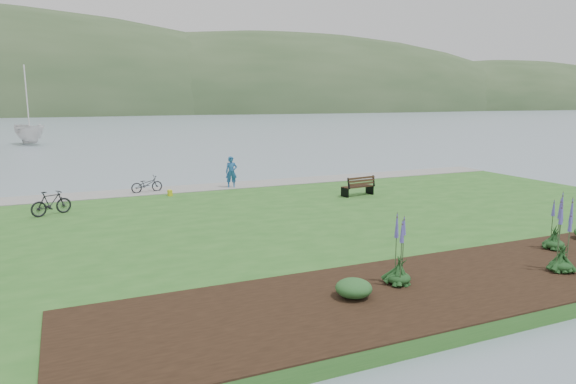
% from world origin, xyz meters
% --- Properties ---
extents(ground, '(600.00, 600.00, 0.00)m').
position_xyz_m(ground, '(0.00, 0.00, 0.00)').
color(ground, gray).
rests_on(ground, ground).
extents(lawn, '(34.00, 20.00, 0.40)m').
position_xyz_m(lawn, '(0.00, -2.00, 0.20)').
color(lawn, '#295E21').
rests_on(lawn, ground).
extents(shoreline_path, '(34.00, 2.20, 0.03)m').
position_xyz_m(shoreline_path, '(0.00, 6.90, 0.42)').
color(shoreline_path, gray).
rests_on(shoreline_path, lawn).
extents(garden_bed, '(24.00, 4.40, 0.04)m').
position_xyz_m(garden_bed, '(3.00, -9.80, 0.42)').
color(garden_bed, black).
rests_on(garden_bed, lawn).
extents(far_hillside, '(580.00, 80.00, 38.00)m').
position_xyz_m(far_hillside, '(20.00, 170.00, 0.00)').
color(far_hillside, '#314929').
rests_on(far_hillside, ground).
extents(park_bench, '(1.69, 0.87, 1.00)m').
position_xyz_m(park_bench, '(4.80, 1.58, 0.90)').
color(park_bench, black).
rests_on(park_bench, lawn).
extents(person, '(0.83, 0.68, 1.98)m').
position_xyz_m(person, '(-0.20, 6.31, 1.39)').
color(person, '#1E5189').
rests_on(person, lawn).
extents(bicycle_a, '(0.83, 1.67, 0.84)m').
position_xyz_m(bicycle_a, '(-4.56, 6.72, 0.82)').
color(bicycle_a, black).
rests_on(bicycle_a, lawn).
extents(bicycle_b, '(1.17, 1.72, 1.01)m').
position_xyz_m(bicycle_b, '(-8.93, 2.99, 0.90)').
color(bicycle_b, black).
rests_on(bicycle_b, lawn).
extents(sailboat, '(13.63, 13.74, 27.85)m').
position_xyz_m(sailboat, '(-11.56, 44.61, 0.00)').
color(sailboat, silver).
rests_on(sailboat, ground).
extents(pannier, '(0.21, 0.29, 0.29)m').
position_xyz_m(pannier, '(-3.68, 5.29, 0.55)').
color(pannier, gold).
rests_on(pannier, lawn).
extents(echium_0, '(0.62, 0.62, 2.20)m').
position_xyz_m(echium_0, '(3.94, -10.35, 1.33)').
color(echium_0, '#133616').
rests_on(echium_0, garden_bed).
extents(echium_1, '(0.62, 0.62, 1.91)m').
position_xyz_m(echium_1, '(5.61, -8.76, 1.15)').
color(echium_1, '#133616').
rests_on(echium_1, garden_bed).
extents(echium_4, '(0.62, 0.62, 2.18)m').
position_xyz_m(echium_4, '(-0.73, -9.37, 1.27)').
color(echium_4, '#133616').
rests_on(echium_4, garden_bed).
extents(shrub_0, '(0.88, 0.88, 0.44)m').
position_xyz_m(shrub_0, '(-2.24, -9.67, 0.66)').
color(shrub_0, '#1E4C21').
rests_on(shrub_0, garden_bed).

